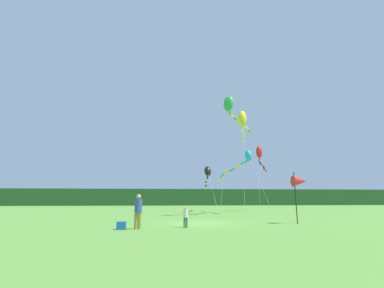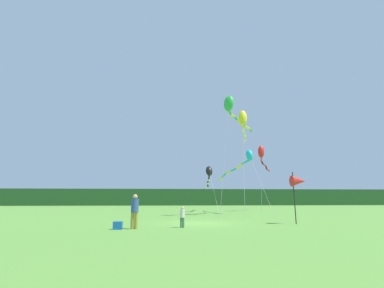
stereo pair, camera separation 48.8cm
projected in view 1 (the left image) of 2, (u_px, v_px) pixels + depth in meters
name	position (u px, v px, depth m)	size (l,w,h in m)	color
ground_plane	(201.00, 223.00, 17.05)	(120.00, 120.00, 0.00)	#5B9338
distant_treeline	(175.00, 197.00, 61.31)	(108.00, 2.18, 3.66)	#234C23
person_adult	(138.00, 209.00, 13.84)	(0.38, 0.38, 1.74)	olive
person_child	(186.00, 216.00, 14.41)	(0.24, 0.24, 1.10)	#3F724C
cooler_box	(121.00, 226.00, 13.47)	(0.44, 0.30, 0.39)	#1959B2
banner_flag_pole	(300.00, 182.00, 17.16)	(0.90, 0.70, 3.18)	black
kite_black	(207.00, 175.00, 32.25)	(0.97, 11.35, 5.43)	#B2B2B2
kite_red	(260.00, 155.00, 34.51)	(3.71, 6.63, 8.18)	#B2B2B2
kite_cyan	(243.00, 160.00, 29.06)	(3.04, 10.18, 6.68)	#B2B2B2
kite_yellow	(242.00, 121.00, 26.84)	(2.05, 6.31, 10.19)	#B2B2B2
kite_green	(230.00, 107.00, 25.93)	(4.73, 5.55, 11.21)	#B2B2B2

